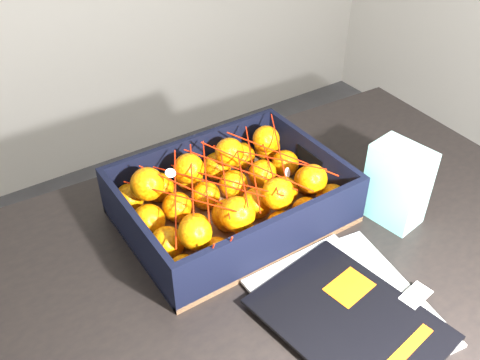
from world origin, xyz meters
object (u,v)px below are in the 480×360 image
magazine_stack (349,311)px  table (282,289)px  retail_carton (397,184)px  produce_crate (232,204)px

magazine_stack → table: bearing=91.0°
table → retail_carton: size_ratio=7.71×
retail_carton → produce_crate: bearing=137.7°
magazine_stack → produce_crate: (-0.03, 0.31, 0.02)m
magazine_stack → produce_crate: produce_crate is taller
table → produce_crate: bearing=100.4°
magazine_stack → retail_carton: (0.23, 0.13, 0.07)m
retail_carton → magazine_stack: bearing=-159.0°
magazine_stack → produce_crate: 0.31m
produce_crate → retail_carton: retail_carton is taller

